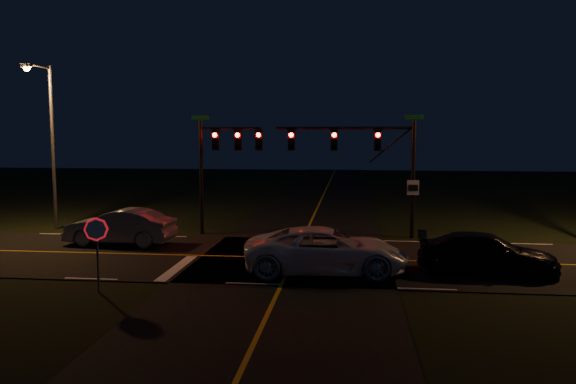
# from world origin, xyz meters

# --- Properties ---
(ground) EXTENTS (120.00, 120.00, 0.00)m
(ground) POSITION_xyz_m (0.00, 0.00, 0.00)
(ground) COLOR black
(ground) RESTS_ON ground
(road_ew) EXTENTS (120.00, 9.00, 0.04)m
(road_ew) POSITION_xyz_m (0.00, 0.00, 0.02)
(road_ew) COLOR black
(road_ew) RESTS_ON ground
(road_ns) EXTENTS (8.00, 120.00, 0.04)m
(road_ns) POSITION_xyz_m (0.00, 0.00, 0.02)
(road_ns) COLOR black
(road_ns) RESTS_ON ground
(lane_markings) EXTENTS (120.00, 120.00, 0.01)m
(lane_markings) POSITION_xyz_m (0.24, -0.10, 0.04)
(lane_markings) COLOR gold
(lane_markings) RESTS_ON ground
(streetlight_nw) EXTENTS (0.50, 2.46, 9.00)m
(streetlight_nw) POSITION_xyz_m (-14.00, 5.64, 5.34)
(streetlight_nw) COLOR #5B5D63
(streetlight_nw) RESTS_ON ground
(signal_mast_ne) EXTENTS (7.47, 0.41, 6.26)m
(signal_mast_ne) POSITION_xyz_m (3.14, 5.49, 4.35)
(signal_mast_ne) COLOR black
(signal_mast_ne) RESTS_ON ground
(signal_mast_nw) EXTENTS (3.77, 0.41, 6.26)m
(signal_mast_nw) POSITION_xyz_m (-4.39, 5.49, 4.26)
(signal_mast_nw) COLOR black
(signal_mast_nw) RESTS_ON ground
(stop_sign) EXTENTS (0.75, 0.33, 2.55)m
(stop_sign) POSITION_xyz_m (-6.00, -5.83, 1.84)
(stop_sign) COLOR #5B5D63
(stop_sign) RESTS_ON ground
(pickup_white) EXTENTS (3.78, 6.60, 1.71)m
(pickup_white) POSITION_xyz_m (1.47, -2.39, 0.86)
(pickup_white) COLOR silver
(pickup_white) RESTS_ON ground
(suv_dark) EXTENTS (3.30, 5.65, 1.50)m
(suv_dark) POSITION_xyz_m (7.54, -1.74, 0.75)
(suv_dark) COLOR black
(suv_dark) RESTS_ON ground
(sedan_silver) EXTENTS (2.29, 5.31, 1.69)m
(sedan_silver) POSITION_xyz_m (-8.55, 2.00, 0.85)
(sedan_silver) COLOR gray
(sedan_silver) RESTS_ON ground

